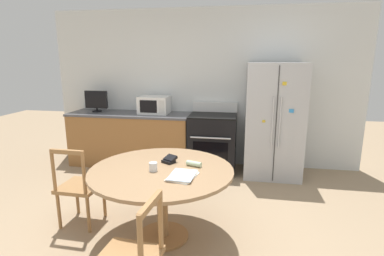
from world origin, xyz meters
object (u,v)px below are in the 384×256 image
(refrigerator, at_px, (274,121))
(wallet, at_px, (169,160))
(microwave, at_px, (154,105))
(candle_glass, at_px, (153,167))
(countertop_tv, at_px, (96,100))
(dining_chair_left, at_px, (79,187))
(oven_range, at_px, (213,142))

(refrigerator, relative_size, wallet, 10.24)
(microwave, distance_m, candle_glass, 2.26)
(countertop_tv, bearing_deg, microwave, 0.56)
(microwave, height_order, candle_glass, microwave)
(dining_chair_left, height_order, wallet, dining_chair_left)
(refrigerator, bearing_deg, candle_glass, -122.16)
(oven_range, relative_size, microwave, 2.22)
(microwave, distance_m, countertop_tv, 1.03)
(oven_range, distance_m, wallet, 1.86)
(refrigerator, height_order, wallet, refrigerator)
(countertop_tv, xyz_separation_m, wallet, (1.76, -1.88, -0.33))
(refrigerator, xyz_separation_m, wallet, (-1.19, -1.78, -0.10))
(refrigerator, distance_m, oven_range, 1.02)
(countertop_tv, bearing_deg, refrigerator, -2.01)
(microwave, bearing_deg, dining_chair_left, -97.15)
(oven_range, bearing_deg, wallet, -97.98)
(microwave, height_order, wallet, microwave)
(candle_glass, bearing_deg, countertop_tv, 127.94)
(refrigerator, height_order, dining_chair_left, refrigerator)
(oven_range, height_order, dining_chair_left, oven_range)
(dining_chair_left, bearing_deg, oven_range, 58.60)
(refrigerator, relative_size, candle_glass, 20.82)
(wallet, bearing_deg, oven_range, 82.02)
(countertop_tv, relative_size, candle_glass, 4.74)
(microwave, relative_size, wallet, 2.87)
(microwave, xyz_separation_m, candle_glass, (0.64, -2.15, -0.27))
(refrigerator, bearing_deg, microwave, 176.62)
(refrigerator, relative_size, dining_chair_left, 1.92)
(microwave, bearing_deg, oven_range, -4.15)
(microwave, bearing_deg, refrigerator, -3.38)
(dining_chair_left, bearing_deg, refrigerator, 42.27)
(countertop_tv, distance_m, wallet, 2.60)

